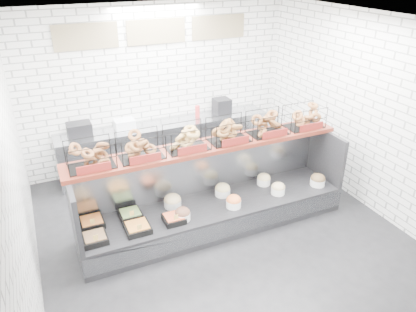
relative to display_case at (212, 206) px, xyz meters
name	(u,v)px	position (x,y,z in m)	size (l,w,h in m)	color
ground	(223,236)	(0.02, -0.34, -0.33)	(5.50, 5.50, 0.00)	black
room_shell	(206,89)	(0.02, 0.26, 1.73)	(5.02, 5.51, 3.01)	white
display_case	(212,206)	(0.00, 0.00, 0.00)	(4.00, 0.90, 1.20)	black
bagel_shelf	(208,136)	(0.02, 0.18, 1.07)	(4.10, 0.50, 0.40)	#4B1710
prep_counter	(167,144)	(0.01, 2.09, 0.14)	(4.00, 0.60, 1.20)	#93969B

